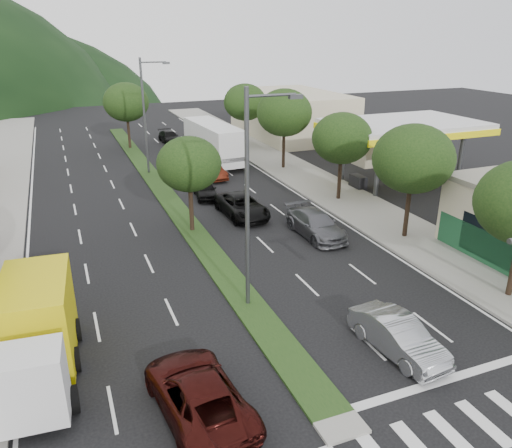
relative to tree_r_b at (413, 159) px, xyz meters
name	(u,v)px	position (x,y,z in m)	size (l,w,h in m)	color
ground	(334,419)	(-12.00, -12.00, -5.04)	(160.00, 160.00, 0.00)	black
sidewalk_right	(313,181)	(0.50, 13.00, -4.96)	(5.00, 90.00, 0.15)	gray
median	(160,188)	(-12.00, 16.00, -4.98)	(1.60, 56.00, 0.12)	#183312
gas_canopy	(404,128)	(7.00, 10.00, -0.39)	(12.20, 8.20, 5.25)	silver
bldg_right_far	(291,114)	(7.50, 32.00, -2.44)	(10.00, 16.00, 5.20)	beige
tree_r_b	(413,159)	(0.00, 0.00, 0.00)	(4.80, 4.80, 6.94)	black
tree_r_c	(342,138)	(0.00, 8.00, -0.29)	(4.40, 4.40, 6.48)	black
tree_r_d	(284,113)	(0.00, 18.00, 0.14)	(5.00, 5.00, 7.17)	black
tree_r_e	(245,102)	(0.00, 28.00, -0.14)	(4.60, 4.60, 6.71)	black
tree_med_near	(189,164)	(-12.00, 6.00, -0.61)	(4.00, 4.00, 6.02)	black
tree_med_far	(126,102)	(-12.00, 32.00, -0.03)	(4.80, 4.80, 6.94)	black
streetlight_near	(252,191)	(-11.79, -4.00, 0.55)	(2.60, 0.25, 10.00)	#47494C
streetlight_mid	(146,111)	(-11.79, 21.00, 0.55)	(2.60, 0.25, 10.00)	#47494C
sedan_silver	(398,336)	(-7.78, -9.66, -4.29)	(1.58, 4.54, 1.49)	#A1A4A9
suv_maroon	(198,394)	(-16.09, -10.00, -4.27)	(2.56, 5.55, 1.54)	black
car_queue_a	(205,189)	(-9.22, 12.41, -4.37)	(1.58, 3.92, 1.34)	black
car_queue_b	(316,224)	(-4.98, 2.41, -4.27)	(2.15, 5.29, 1.53)	#55555B
car_queue_c	(211,171)	(-7.19, 17.41, -4.35)	(1.46, 4.20, 1.38)	#4D180C
car_queue_d	(242,206)	(-8.04, 7.41, -4.29)	(2.47, 5.36, 1.49)	black
car_queue_e	(202,158)	(-6.59, 22.41, -4.43)	(1.44, 3.57, 1.22)	#4E4E53
car_queue_f	(170,137)	(-7.24, 33.54, -4.38)	(1.83, 4.50, 1.30)	black
box_truck	(37,335)	(-20.97, -5.68, -3.41)	(3.16, 7.14, 3.43)	silver
motorhome	(214,142)	(-5.29, 22.72, -3.02)	(3.65, 10.03, 3.79)	white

